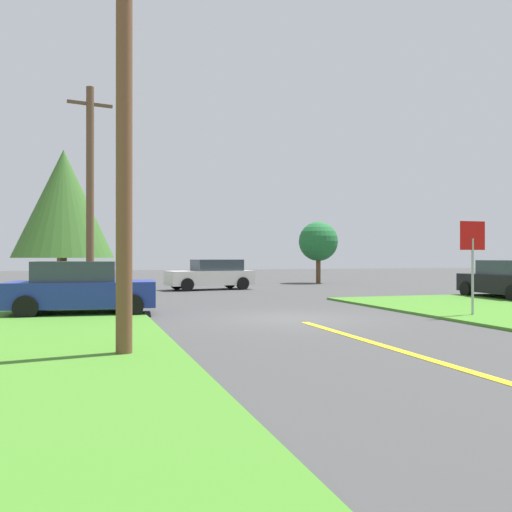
% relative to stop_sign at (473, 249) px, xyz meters
% --- Properties ---
extents(ground_plane, '(120.00, 120.00, 0.00)m').
position_rel_stop_sign_xyz_m(ground_plane, '(-5.14, 1.29, -1.99)').
color(ground_plane, '#404040').
extents(lane_stripe_center, '(0.20, 14.00, 0.01)m').
position_rel_stop_sign_xyz_m(lane_stripe_center, '(-5.14, -6.71, -1.99)').
color(lane_stripe_center, yellow).
rests_on(lane_stripe_center, ground).
extents(stop_sign, '(0.83, 0.07, 2.79)m').
position_rel_stop_sign_xyz_m(stop_sign, '(0.00, 0.00, 0.00)').
color(stop_sign, '#9EA0A8').
rests_on(stop_sign, ground).
extents(car_approaching_junction, '(4.79, 2.52, 1.62)m').
position_rel_stop_sign_xyz_m(car_approaching_junction, '(-4.27, 15.39, -1.19)').
color(car_approaching_junction, white).
rests_on(car_approaching_junction, ground).
extents(car_on_crossroad, '(2.40, 4.59, 1.62)m').
position_rel_stop_sign_xyz_m(car_on_crossroad, '(5.96, 5.07, -1.19)').
color(car_on_crossroad, black).
rests_on(car_on_crossroad, ground).
extents(parked_car_near_building, '(4.40, 2.43, 1.62)m').
position_rel_stop_sign_xyz_m(parked_car_near_building, '(-10.85, 4.00, -1.19)').
color(parked_car_near_building, navy).
rests_on(parked_car_near_building, ground).
extents(utility_pole_near, '(1.77, 0.60, 7.64)m').
position_rel_stop_sign_xyz_m(utility_pole_near, '(-10.08, -3.42, 1.96)').
color(utility_pole_near, brown).
rests_on(utility_pole_near, ground).
extents(utility_pole_mid, '(1.79, 0.42, 8.72)m').
position_rel_stop_sign_xyz_m(utility_pole_mid, '(-10.57, 10.02, 2.47)').
color(utility_pole_mid, brown).
rests_on(utility_pole_mid, ground).
extents(oak_tree_left, '(2.65, 2.65, 4.14)m').
position_rel_stop_sign_xyz_m(oak_tree_left, '(4.22, 20.38, 0.80)').
color(oak_tree_left, brown).
rests_on(oak_tree_left, ground).
extents(pine_tree_center, '(4.68, 4.68, 6.86)m').
position_rel_stop_sign_xyz_m(pine_tree_center, '(-11.75, 14.11, 2.29)').
color(pine_tree_center, brown).
rests_on(pine_tree_center, ground).
extents(oak_tree_right, '(2.46, 2.46, 4.62)m').
position_rel_stop_sign_xyz_m(oak_tree_right, '(-12.31, 23.03, 1.36)').
color(oak_tree_right, brown).
rests_on(oak_tree_right, ground).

